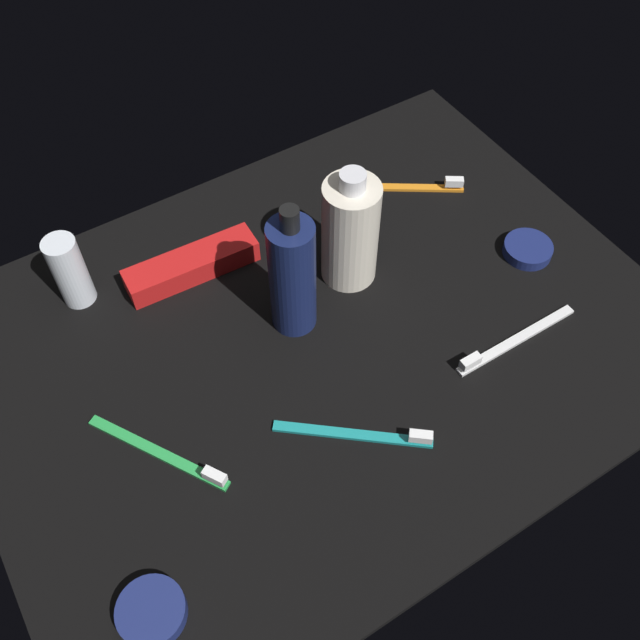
# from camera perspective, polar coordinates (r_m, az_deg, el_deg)

# --- Properties ---
(ground_plane) EXTENTS (0.84, 0.64, 0.01)m
(ground_plane) POSITION_cam_1_polar(r_m,az_deg,el_deg) (0.89, 0.00, -1.37)
(ground_plane) COLOR black
(lotion_bottle) EXTENTS (0.06, 0.06, 0.19)m
(lotion_bottle) POSITION_cam_1_polar(r_m,az_deg,el_deg) (0.84, -2.21, 3.50)
(lotion_bottle) COLOR #141E4B
(lotion_bottle) RESTS_ON ground_plane
(bodywash_bottle) EXTENTS (0.07, 0.07, 0.17)m
(bodywash_bottle) POSITION_cam_1_polar(r_m,az_deg,el_deg) (0.89, 2.42, 7.03)
(bodywash_bottle) COLOR silver
(bodywash_bottle) RESTS_ON ground_plane
(deodorant_stick) EXTENTS (0.04, 0.04, 0.10)m
(deodorant_stick) POSITION_cam_1_polar(r_m,az_deg,el_deg) (0.94, -19.26, 3.68)
(deodorant_stick) COLOR silver
(deodorant_stick) RESTS_ON ground_plane
(toothbrush_green) EXTENTS (0.10, 0.16, 0.02)m
(toothbrush_green) POSITION_cam_1_polar(r_m,az_deg,el_deg) (0.82, -12.15, -10.44)
(toothbrush_green) COLOR green
(toothbrush_green) RESTS_ON ground_plane
(toothbrush_white) EXTENTS (0.18, 0.01, 0.02)m
(toothbrush_white) POSITION_cam_1_polar(r_m,az_deg,el_deg) (0.90, 14.86, -1.71)
(toothbrush_white) COLOR white
(toothbrush_white) RESTS_ON ground_plane
(toothbrush_orange) EXTENTS (0.16, 0.11, 0.02)m
(toothbrush_orange) POSITION_cam_1_polar(r_m,az_deg,el_deg) (1.06, 7.09, 10.54)
(toothbrush_orange) COLOR orange
(toothbrush_orange) RESTS_ON ground_plane
(toothbrush_teal) EXTENTS (0.15, 0.12, 0.02)m
(toothbrush_teal) POSITION_cam_1_polar(r_m,az_deg,el_deg) (0.81, 3.41, -9.02)
(toothbrush_teal) COLOR teal
(toothbrush_teal) RESTS_ON ground_plane
(toothpaste_box_red) EXTENTS (0.18, 0.05, 0.03)m
(toothpaste_box_red) POSITION_cam_1_polar(r_m,az_deg,el_deg) (0.95, -10.14, 4.32)
(toothpaste_box_red) COLOR red
(toothpaste_box_red) RESTS_ON ground_plane
(cream_tin_left) EXTENTS (0.07, 0.07, 0.02)m
(cream_tin_left) POSITION_cam_1_polar(r_m,az_deg,el_deg) (0.76, -13.23, -21.64)
(cream_tin_left) COLOR navy
(cream_tin_left) RESTS_ON ground_plane
(cream_tin_right) EXTENTS (0.07, 0.07, 0.02)m
(cream_tin_right) POSITION_cam_1_polar(r_m,az_deg,el_deg) (1.01, 16.17, 5.42)
(cream_tin_right) COLOR navy
(cream_tin_right) RESTS_ON ground_plane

